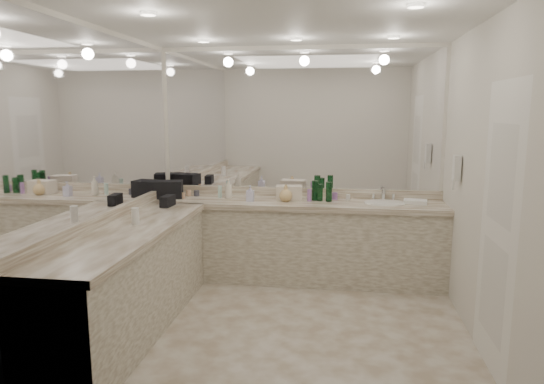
% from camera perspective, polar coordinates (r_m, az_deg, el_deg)
% --- Properties ---
extents(floor, '(3.20, 3.20, 0.00)m').
position_cam_1_polar(floor, '(4.49, 1.38, -15.30)').
color(floor, beige).
rests_on(floor, ground).
extents(ceiling, '(3.20, 3.20, 0.00)m').
position_cam_1_polar(ceiling, '(4.13, 1.54, 19.51)').
color(ceiling, white).
rests_on(ceiling, floor).
extents(wall_back, '(3.20, 0.02, 2.60)m').
position_cam_1_polar(wall_back, '(5.59, 3.28, 3.55)').
color(wall_back, silver).
rests_on(wall_back, floor).
extents(wall_left, '(0.02, 3.00, 2.60)m').
position_cam_1_polar(wall_left, '(4.58, -18.84, 1.70)').
color(wall_left, silver).
rests_on(wall_left, floor).
extents(wall_right, '(0.02, 3.00, 2.60)m').
position_cam_1_polar(wall_right, '(4.24, 23.49, 0.80)').
color(wall_right, silver).
rests_on(wall_right, floor).
extents(vanity_back_base, '(3.20, 0.60, 0.84)m').
position_cam_1_polar(vanity_back_base, '(5.47, 2.91, -6.00)').
color(vanity_back_base, beige).
rests_on(vanity_back_base, floor).
extents(vanity_back_top, '(3.20, 0.64, 0.06)m').
position_cam_1_polar(vanity_back_top, '(5.35, 2.95, -1.38)').
color(vanity_back_top, beige).
rests_on(vanity_back_top, vanity_back_base).
extents(vanity_left_base, '(0.60, 2.40, 0.84)m').
position_cam_1_polar(vanity_left_base, '(4.40, -16.45, -10.33)').
color(vanity_left_base, beige).
rests_on(vanity_left_base, floor).
extents(vanity_left_top, '(0.64, 2.42, 0.06)m').
position_cam_1_polar(vanity_left_top, '(4.26, -16.62, -4.65)').
color(vanity_left_top, beige).
rests_on(vanity_left_top, vanity_left_base).
extents(backsplash_back, '(3.20, 0.04, 0.10)m').
position_cam_1_polar(backsplash_back, '(5.62, 3.23, -0.02)').
color(backsplash_back, beige).
rests_on(backsplash_back, vanity_back_top).
extents(backsplash_left, '(0.04, 3.00, 0.10)m').
position_cam_1_polar(backsplash_left, '(4.63, -18.38, -2.59)').
color(backsplash_left, beige).
rests_on(backsplash_left, vanity_left_top).
extents(mirror_back, '(3.12, 0.01, 1.55)m').
position_cam_1_polar(mirror_back, '(5.55, 3.32, 8.42)').
color(mirror_back, white).
rests_on(mirror_back, wall_back).
extents(mirror_left, '(0.01, 2.92, 1.55)m').
position_cam_1_polar(mirror_left, '(4.54, -19.03, 7.64)').
color(mirror_left, white).
rests_on(mirror_left, wall_left).
extents(sink, '(0.44, 0.44, 0.03)m').
position_cam_1_polar(sink, '(5.36, 13.13, -1.34)').
color(sink, white).
rests_on(sink, vanity_back_top).
extents(faucet, '(0.24, 0.16, 0.14)m').
position_cam_1_polar(faucet, '(5.55, 12.98, -0.17)').
color(faucet, silver).
rests_on(faucet, vanity_back_top).
extents(wall_phone, '(0.06, 0.10, 0.24)m').
position_cam_1_polar(wall_phone, '(4.89, 20.91, 2.64)').
color(wall_phone, white).
rests_on(wall_phone, wall_right).
extents(door, '(0.02, 0.82, 2.10)m').
position_cam_1_polar(door, '(3.80, 24.99, -4.07)').
color(door, white).
rests_on(door, wall_right).
extents(black_toiletry_bag, '(0.38, 0.28, 0.19)m').
position_cam_1_polar(black_toiletry_bag, '(5.64, -12.21, 0.28)').
color(black_toiletry_bag, black).
rests_on(black_toiletry_bag, vanity_back_top).
extents(black_bag_spill, '(0.11, 0.21, 0.11)m').
position_cam_1_polar(black_bag_spill, '(5.14, -12.18, -1.09)').
color(black_bag_spill, black).
rests_on(black_bag_spill, vanity_left_top).
extents(cream_cosmetic_case, '(0.31, 0.21, 0.17)m').
position_cam_1_polar(cream_cosmetic_case, '(5.40, 2.01, -0.05)').
color(cream_cosmetic_case, beige).
rests_on(cream_cosmetic_case, vanity_back_top).
extents(hand_towel, '(0.26, 0.20, 0.04)m').
position_cam_1_polar(hand_towel, '(5.42, 16.51, -1.09)').
color(hand_towel, white).
rests_on(hand_towel, vanity_back_top).
extents(lotion_left, '(0.07, 0.07, 0.15)m').
position_cam_1_polar(lotion_left, '(4.41, -15.78, -2.70)').
color(lotion_left, white).
rests_on(lotion_left, vanity_left_top).
extents(soap_bottle_a, '(0.10, 0.10, 0.22)m').
position_cam_1_polar(soap_bottle_a, '(5.49, -5.14, 0.38)').
color(soap_bottle_a, silver).
rests_on(soap_bottle_a, vanity_back_top).
extents(soap_bottle_b, '(0.08, 0.08, 0.18)m').
position_cam_1_polar(soap_bottle_b, '(5.32, -2.58, -0.15)').
color(soap_bottle_b, silver).
rests_on(soap_bottle_b, vanity_back_top).
extents(soap_bottle_c, '(0.17, 0.17, 0.19)m').
position_cam_1_polar(soap_bottle_c, '(5.31, 1.63, -0.12)').
color(soap_bottle_c, '#D7B373').
rests_on(soap_bottle_c, vanity_back_top).
extents(green_bottle_0, '(0.07, 0.07, 0.22)m').
position_cam_1_polar(green_bottle_0, '(5.33, 6.71, 0.02)').
color(green_bottle_0, '#165426').
rests_on(green_bottle_0, vanity_back_top).
extents(green_bottle_1, '(0.06, 0.06, 0.19)m').
position_cam_1_polar(green_bottle_1, '(5.36, 5.66, -0.05)').
color(green_bottle_1, '#165426').
rests_on(green_bottle_1, vanity_back_top).
extents(green_bottle_2, '(0.07, 0.07, 0.22)m').
position_cam_1_polar(green_bottle_2, '(5.39, 5.10, 0.18)').
color(green_bottle_2, '#165426').
rests_on(green_bottle_2, vanity_back_top).
extents(amenity_bottle_0, '(0.04, 0.04, 0.09)m').
position_cam_1_polar(amenity_bottle_0, '(5.39, 5.17, -0.49)').
color(amenity_bottle_0, white).
rests_on(amenity_bottle_0, vanity_back_top).
extents(amenity_bottle_1, '(0.05, 0.05, 0.07)m').
position_cam_1_polar(amenity_bottle_1, '(5.44, 8.94, -0.63)').
color(amenity_bottle_1, white).
rests_on(amenity_bottle_1, vanity_back_top).
extents(amenity_bottle_2, '(0.05, 0.05, 0.13)m').
position_cam_1_polar(amenity_bottle_2, '(5.34, 4.42, -0.37)').
color(amenity_bottle_2, '#9966B2').
rests_on(amenity_bottle_2, vanity_back_top).
extents(amenity_bottle_3, '(0.07, 0.07, 0.07)m').
position_cam_1_polar(amenity_bottle_3, '(5.71, -8.86, -0.14)').
color(amenity_bottle_3, '#3F3F4C').
rests_on(amenity_bottle_3, vanity_back_top).
extents(amenity_bottle_4, '(0.04, 0.04, 0.07)m').
position_cam_1_polar(amenity_bottle_4, '(5.58, -10.39, -0.41)').
color(amenity_bottle_4, '#E0B28C').
rests_on(amenity_bottle_4, vanity_back_top).
extents(amenity_bottle_5, '(0.06, 0.06, 0.10)m').
position_cam_1_polar(amenity_bottle_5, '(5.45, 2.31, -0.35)').
color(amenity_bottle_5, '#E57F66').
rests_on(amenity_bottle_5, vanity_back_top).
extents(amenity_bottle_6, '(0.05, 0.05, 0.13)m').
position_cam_1_polar(amenity_bottle_6, '(5.58, -6.14, 0.05)').
color(amenity_bottle_6, silver).
rests_on(amenity_bottle_6, vanity_back_top).
extents(amenity_bottle_7, '(0.06, 0.06, 0.08)m').
position_cam_1_polar(amenity_bottle_7, '(5.46, 7.41, -0.48)').
color(amenity_bottle_7, '#9966B2').
rests_on(amenity_bottle_7, vanity_back_top).
extents(amenity_bottle_8, '(0.06, 0.06, 0.07)m').
position_cam_1_polar(amenity_bottle_8, '(5.74, -9.80, -0.11)').
color(amenity_bottle_8, '#E0B28C').
rests_on(amenity_bottle_8, vanity_back_top).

